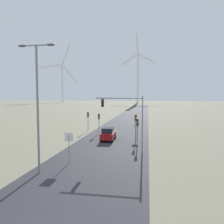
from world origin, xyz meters
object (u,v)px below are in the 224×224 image
Objects in this scene: streetlamp at (37,94)px; stop_sign_near at (69,142)px; wind_turbine_left at (138,73)px; traffic_light_post_mid_left at (88,117)px; wind_turbine_far_left at (62,78)px; traffic_light_post_near_left at (99,119)px; traffic_light_post_near_right at (137,126)px; car_approaching at (108,134)px; traffic_light_post_mid_right at (136,122)px; stop_sign_far at (136,128)px; traffic_light_mast_overhead at (126,112)px.

streetlamp is 5.49m from stop_sign_near.
wind_turbine_left is (-2.77, 197.83, 27.22)m from stop_sign_near.
traffic_light_post_mid_left is 211.66m from wind_turbine_far_left.
traffic_light_post_near_left is (0.70, 19.18, -3.99)m from streetlamp.
car_approaching is at bearing 142.64° from traffic_light_post_near_right.
stop_sign_near is at bearing -117.28° from traffic_light_post_mid_right.
traffic_light_post_near_left is 183.45m from wind_turbine_left.
car_approaching is at bearing 77.52° from streetlamp.
stop_sign_far is at bearing 89.65° from traffic_light_post_mid_right.
stop_sign_far is (7.16, 15.20, -4.71)m from streetlamp.
wind_turbine_left is at bearing 92.65° from traffic_light_post_near_right.
streetlamp is 19.60m from traffic_light_post_near_left.
traffic_light_post_mid_right is 189.00m from wind_turbine_left.
stop_sign_near is 13.59m from stop_sign_far.
stop_sign_near is at bearing -87.05° from traffic_light_post_near_left.
car_approaching is at bearing 171.28° from traffic_light_post_mid_right.
traffic_light_post_near_left is 0.05× the size of wind_turbine_far_left.
car_approaching is (1.63, 11.49, -1.14)m from stop_sign_near.
traffic_light_mast_overhead reaches higher than stop_sign_far.
streetlamp is 4.09× the size of stop_sign_far.
stop_sign_near is 11.66m from car_approaching.
traffic_light_post_near_right reaches higher than traffic_light_post_near_left.
wind_turbine_left is (0.65, 178.99, 26.72)m from traffic_light_post_mid_left.
traffic_light_post_mid_left is 12.05m from traffic_light_post_mid_right.
traffic_light_post_mid_right is (6.46, -5.47, 0.30)m from traffic_light_post_near_left.
traffic_light_mast_overhead is 0.09× the size of wind_turbine_left.
traffic_light_mast_overhead is (8.27, -13.77, 2.04)m from traffic_light_post_mid_left.
wind_turbine_left reaches higher than traffic_light_post_mid_right.
traffic_light_post_mid_left is (-9.05, 6.47, 0.77)m from stop_sign_far.
traffic_light_mast_overhead is at bearing -97.58° from traffic_light_post_mid_right.
wind_turbine_far_left is (-83.16, 193.17, 23.87)m from traffic_light_post_mid_left.
streetlamp reaches higher than car_approaching.
wind_turbine_left is at bearing 92.26° from traffic_light_mast_overhead.
streetlamp is 3.56× the size of stop_sign_near.
wind_turbine_far_left is at bearing 113.29° from traffic_light_post_mid_left.
wind_turbine_far_left is (-86.58, 212.01, 24.37)m from stop_sign_near.
traffic_light_post_mid_left is at bearing 120.98° from traffic_light_mast_overhead.
stop_sign_far is at bearing -65.21° from wind_turbine_far_left.
stop_sign_far is 11.15m from traffic_light_post_mid_left.
traffic_light_post_near_left is at bearing 148.39° from stop_sign_far.
streetlamp reaches higher than traffic_light_post_mid_right.
wind_turbine_far_left reaches higher than traffic_light_mast_overhead.
wind_turbine_left is at bearing 91.35° from car_approaching.
traffic_light_post_near_right is 1.02× the size of traffic_light_post_mid_left.
traffic_light_post_near_left is 5.68m from car_approaching.
car_approaching is at bearing -55.47° from traffic_light_post_mid_left.
wind_turbine_left is (83.81, -14.18, 2.85)m from wind_turbine_far_left.
traffic_light_mast_overhead is (5.68, -11.28, 2.08)m from traffic_light_post_near_left.
wind_turbine_far_left is at bearing 113.75° from car_approaching.
traffic_light_post_near_left reaches higher than car_approaching.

